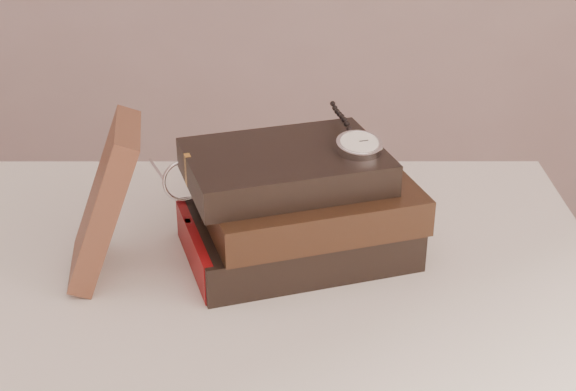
{
  "coord_description": "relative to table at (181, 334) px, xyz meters",
  "views": [
    {
      "loc": [
        0.13,
        -0.46,
        1.26
      ],
      "look_at": [
        0.13,
        0.39,
        0.82
      ],
      "focal_mm": 51.64,
      "sensor_mm": 36.0,
      "label": 1
    }
  ],
  "objects": [
    {
      "name": "table",
      "position": [
        0.0,
        0.0,
        0.0
      ],
      "size": [
        1.0,
        0.6,
        0.75
      ],
      "color": "silver",
      "rests_on": "ground"
    },
    {
      "name": "book_stack",
      "position": [
        0.14,
        0.04,
        0.15
      ],
      "size": [
        0.3,
        0.24,
        0.13
      ],
      "color": "black",
      "rests_on": "table"
    },
    {
      "name": "journal",
      "position": [
        -0.07,
        -0.0,
        0.18
      ],
      "size": [
        0.11,
        0.13,
        0.18
      ],
      "primitive_type": "cube",
      "rotation": [
        0.0,
        0.37,
        0.15
      ],
      "color": "#3F2218",
      "rests_on": "table"
    },
    {
      "name": "pocket_watch",
      "position": [
        0.21,
        0.05,
        0.23
      ],
      "size": [
        0.07,
        0.16,
        0.02
      ],
      "color": "silver",
      "rests_on": "book_stack"
    },
    {
      "name": "eyeglasses",
      "position": [
        0.03,
        0.1,
        0.16
      ],
      "size": [
        0.14,
        0.15,
        0.05
      ],
      "color": "silver",
      "rests_on": "book_stack"
    }
  ]
}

